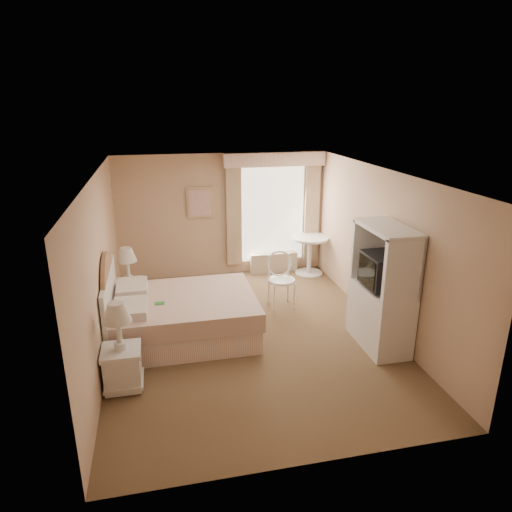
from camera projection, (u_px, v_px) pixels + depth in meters
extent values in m
cube|color=brown|center=(250.00, 335.00, 7.11)|extent=(4.20, 5.50, 0.01)
cube|color=silver|center=(249.00, 174.00, 6.30)|extent=(4.20, 5.50, 0.01)
cube|color=#D0AB8B|center=(222.00, 216.00, 9.25)|extent=(4.20, 0.01, 2.50)
cube|color=#D0AB8B|center=(311.00, 355.00, 4.16)|extent=(4.20, 0.01, 2.50)
cube|color=#D0AB8B|center=(101.00, 270.00, 6.28)|extent=(0.01, 5.50, 2.50)
cube|color=#D0AB8B|center=(381.00, 250.00, 7.13)|extent=(0.01, 5.50, 2.50)
cube|color=white|center=(273.00, 213.00, 9.43)|extent=(1.30, 0.02, 2.00)
cube|color=tan|center=(234.00, 216.00, 9.22)|extent=(0.30, 0.08, 2.05)
cube|color=tan|center=(312.00, 212.00, 9.56)|extent=(0.30, 0.08, 2.05)
cube|color=#DBA58E|center=(275.00, 159.00, 8.99)|extent=(2.05, 0.20, 0.28)
cube|color=beige|center=(273.00, 262.00, 9.69)|extent=(1.00, 0.22, 0.42)
cube|color=tan|center=(200.00, 202.00, 9.03)|extent=(0.52, 0.03, 0.62)
cube|color=beige|center=(200.00, 203.00, 9.01)|extent=(0.42, 0.02, 0.52)
cube|color=#DBA58E|center=(184.00, 325.00, 7.02)|extent=(2.12, 1.62, 0.36)
cube|color=beige|center=(183.00, 306.00, 6.92)|extent=(2.19, 1.68, 0.28)
cube|color=beige|center=(130.00, 309.00, 6.34)|extent=(0.46, 0.63, 0.14)
cube|color=beige|center=(132.00, 288.00, 7.06)|extent=(0.46, 0.63, 0.14)
cube|color=green|center=(160.00, 303.00, 6.66)|extent=(0.14, 0.10, 0.01)
cube|color=silver|center=(111.00, 309.00, 6.69)|extent=(0.06, 1.72, 1.11)
cylinder|color=#9F7255|center=(110.00, 303.00, 6.65)|extent=(0.05, 1.52, 1.52)
cube|color=white|center=(123.00, 370.00, 5.72)|extent=(0.44, 0.44, 0.48)
cube|color=white|center=(121.00, 351.00, 5.63)|extent=(0.48, 0.48, 0.06)
cube|color=white|center=(124.00, 381.00, 5.77)|extent=(0.48, 0.48, 0.05)
cylinder|color=silver|center=(120.00, 345.00, 5.61)|extent=(0.15, 0.15, 0.10)
cylinder|color=silver|center=(119.00, 332.00, 5.55)|extent=(0.07, 0.07, 0.38)
cone|color=beige|center=(117.00, 312.00, 5.47)|extent=(0.34, 0.34, 0.25)
cube|color=white|center=(130.00, 296.00, 7.88)|extent=(0.42, 0.42, 0.46)
cube|color=white|center=(129.00, 283.00, 7.80)|extent=(0.46, 0.46, 0.06)
cube|color=white|center=(131.00, 305.00, 7.94)|extent=(0.46, 0.46, 0.05)
cylinder|color=silver|center=(129.00, 279.00, 7.78)|extent=(0.15, 0.15, 0.09)
cylinder|color=silver|center=(128.00, 268.00, 7.72)|extent=(0.06, 0.06, 0.37)
cone|color=beige|center=(126.00, 255.00, 7.64)|extent=(0.33, 0.33, 0.24)
cylinder|color=silver|center=(309.00, 273.00, 9.62)|extent=(0.57, 0.57, 0.03)
cylinder|color=silver|center=(309.00, 255.00, 9.50)|extent=(0.09, 0.09, 0.77)
cylinder|color=white|center=(310.00, 238.00, 9.37)|extent=(0.77, 0.77, 0.04)
cylinder|color=silver|center=(274.00, 299.00, 7.82)|extent=(0.03, 0.03, 0.48)
cylinder|color=silver|center=(294.00, 297.00, 7.90)|extent=(0.03, 0.03, 0.48)
cylinder|color=silver|center=(269.00, 291.00, 8.15)|extent=(0.03, 0.03, 0.48)
cylinder|color=silver|center=(288.00, 289.00, 8.23)|extent=(0.03, 0.03, 0.48)
cylinder|color=white|center=(282.00, 280.00, 7.95)|extent=(0.48, 0.48, 0.04)
torus|color=silver|center=(279.00, 264.00, 8.00)|extent=(0.47, 0.13, 0.46)
cylinder|color=silver|center=(269.00, 267.00, 8.01)|extent=(0.03, 0.03, 0.43)
cylinder|color=silver|center=(289.00, 265.00, 8.09)|extent=(0.03, 0.03, 0.43)
cube|color=white|center=(379.00, 317.00, 6.70)|extent=(0.55, 1.10, 0.90)
cube|color=white|center=(404.00, 271.00, 5.94)|extent=(0.55, 0.08, 0.90)
cube|color=white|center=(369.00, 248.00, 6.88)|extent=(0.55, 0.08, 0.90)
cube|color=white|center=(388.00, 228.00, 6.27)|extent=(0.55, 1.10, 0.06)
cube|color=white|center=(401.00, 258.00, 6.46)|extent=(0.04, 1.10, 0.90)
cube|color=black|center=(383.00, 270.00, 6.46)|extent=(0.48, 0.60, 0.48)
cube|color=black|center=(367.00, 272.00, 6.41)|extent=(0.02, 0.50, 0.40)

